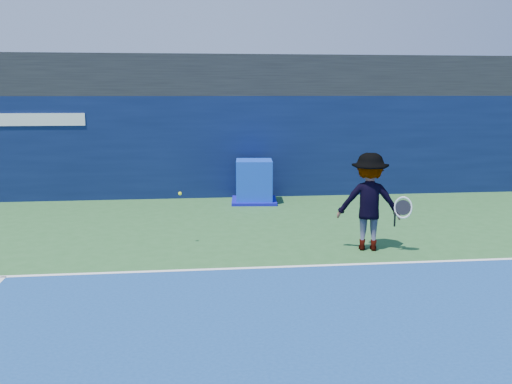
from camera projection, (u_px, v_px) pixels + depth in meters
ground at (333, 337)px, 7.35m from camera, size 80.00×80.00×0.00m
baseline at (292, 266)px, 10.28m from camera, size 24.00×0.10×0.01m
stadium_band at (246, 76)px, 17.98m from camera, size 36.00×3.00×1.20m
back_wall_assembly at (249, 146)px, 17.36m from camera, size 36.00×1.03×3.00m
equipment_cart at (254, 183)px, 16.25m from camera, size 1.38×1.38×1.21m
tennis_player at (369, 202)px, 11.29m from camera, size 1.47×1.02×1.94m
tennis_ball at (180, 194)px, 11.62m from camera, size 0.07×0.07×0.07m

